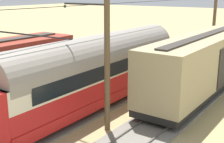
{
  "coord_description": "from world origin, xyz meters",
  "views": [
    {
      "loc": [
        -11.13,
        16.11,
        6.83
      ],
      "look_at": [
        -0.07,
        0.51,
        1.78
      ],
      "focal_mm": 49.34,
      "sensor_mm": 36.0,
      "label": 1
    }
  ],
  "objects_px": {
    "catenary_pole_foreground": "(213,29)",
    "catenary_pole_mid_near": "(106,63)",
    "vintage_streetcar": "(98,68)",
    "spare_tie_stack": "(48,71)",
    "coach_adjacent": "(201,63)",
    "track_end_bumper": "(160,49)"
  },
  "relations": [
    {
      "from": "catenary_pole_foreground",
      "to": "catenary_pole_mid_near",
      "type": "distance_m",
      "value": 16.08
    },
    {
      "from": "vintage_streetcar",
      "to": "spare_tie_stack",
      "type": "xyz_separation_m",
      "value": [
        7.66,
        -2.97,
        -1.99
      ]
    },
    {
      "from": "coach_adjacent",
      "to": "catenary_pole_foreground",
      "type": "distance_m",
      "value": 8.25
    },
    {
      "from": "spare_tie_stack",
      "to": "vintage_streetcar",
      "type": "bearing_deg",
      "value": 158.8
    },
    {
      "from": "catenary_pole_foreground",
      "to": "track_end_bumper",
      "type": "distance_m",
      "value": 8.51
    },
    {
      "from": "vintage_streetcar",
      "to": "track_end_bumper",
      "type": "distance_m",
      "value": 17.81
    },
    {
      "from": "track_end_bumper",
      "to": "catenary_pole_foreground",
      "type": "bearing_deg",
      "value": 151.84
    },
    {
      "from": "catenary_pole_foreground",
      "to": "spare_tie_stack",
      "type": "height_order",
      "value": "catenary_pole_foreground"
    },
    {
      "from": "spare_tie_stack",
      "to": "catenary_pole_foreground",
      "type": "bearing_deg",
      "value": -134.41
    },
    {
      "from": "coach_adjacent",
      "to": "track_end_bumper",
      "type": "xyz_separation_m",
      "value": [
        8.89,
        -11.67,
        -1.76
      ]
    },
    {
      "from": "vintage_streetcar",
      "to": "coach_adjacent",
      "type": "xyz_separation_m",
      "value": [
        -4.45,
        -5.48,
        -0.1
      ]
    },
    {
      "from": "catenary_pole_foreground",
      "to": "track_end_bumper",
      "type": "bearing_deg",
      "value": -28.16
    },
    {
      "from": "catenary_pole_foreground",
      "to": "spare_tie_stack",
      "type": "relative_size",
      "value": 2.75
    },
    {
      "from": "coach_adjacent",
      "to": "catenary_pole_foreground",
      "type": "height_order",
      "value": "catenary_pole_foreground"
    },
    {
      "from": "catenary_pole_mid_near",
      "to": "track_end_bumper",
      "type": "distance_m",
      "value": 21.25
    },
    {
      "from": "catenary_pole_mid_near",
      "to": "track_end_bumper",
      "type": "xyz_separation_m",
      "value": [
        7.0,
        -19.82,
        -3.06
      ]
    },
    {
      "from": "catenary_pole_foreground",
      "to": "catenary_pole_mid_near",
      "type": "xyz_separation_m",
      "value": [
        0.0,
        16.08,
        0.0
      ]
    },
    {
      "from": "vintage_streetcar",
      "to": "coach_adjacent",
      "type": "height_order",
      "value": "vintage_streetcar"
    },
    {
      "from": "vintage_streetcar",
      "to": "catenary_pole_foreground",
      "type": "distance_m",
      "value": 13.69
    },
    {
      "from": "vintage_streetcar",
      "to": "track_end_bumper",
      "type": "relative_size",
      "value": 9.59
    },
    {
      "from": "catenary_pole_mid_near",
      "to": "spare_tie_stack",
      "type": "xyz_separation_m",
      "value": [
        10.21,
        -5.65,
        -3.19
      ]
    },
    {
      "from": "vintage_streetcar",
      "to": "catenary_pole_mid_near",
      "type": "distance_m",
      "value": 3.89
    }
  ]
}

